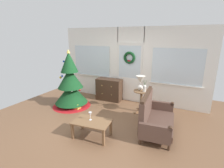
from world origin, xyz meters
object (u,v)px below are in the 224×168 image
Objects in this scene: settee_sofa at (154,117)px; side_table at (141,97)px; christmas_tree at (71,86)px; dresser_cabinet at (109,89)px; table_lamp at (140,81)px; flower_vase at (145,88)px; wine_glass at (90,114)px; coffee_table at (92,124)px; gift_box at (77,106)px.

settee_sofa reaches higher than side_table.
settee_sofa is at bearing -7.57° from christmas_tree.
table_lamp is at bearing -19.98° from dresser_cabinet.
christmas_tree is at bearing -129.89° from dresser_cabinet.
flower_vase reaches higher than dresser_cabinet.
settee_sofa is 4.28× the size of flower_vase.
flower_vase reaches higher than wine_glass.
settee_sofa is (2.80, -0.37, -0.31)m from christmas_tree.
dresser_cabinet is 1.48m from table_lamp.
side_table is 3.50× the size of wine_glass.
coffee_table is (1.59, -1.25, -0.35)m from christmas_tree.
coffee_table is 4.62× the size of gift_box.
side_table is at bearing -20.66° from dresser_cabinet.
side_table is (2.22, 0.54, -0.20)m from christmas_tree.
coffee_table is at bearing -72.67° from dresser_cabinet.
wine_glass is 1.65m from gift_box.
gift_box is at bearing -162.00° from flower_vase.
table_lamp is at bearing 123.95° from settee_sofa.
dresser_cabinet is (0.88, 1.05, -0.30)m from christmas_tree.
christmas_tree is at bearing 141.73° from wine_glass.
dresser_cabinet reaches higher than wine_glass.
side_table is 1.55× the size of table_lamp.
christmas_tree is 2.10× the size of coffee_table.
christmas_tree reaches higher than table_lamp.
flower_vase is (0.10, -0.06, 0.31)m from side_table.
side_table is at bearing 149.04° from flower_vase.
settee_sofa is 1.49m from coffee_table.
table_lamp is 1.26× the size of flower_vase.
dresser_cabinet is 2.08× the size of table_lamp.
table_lamp reaches higher than side_table.
side_table is at bearing -33.69° from table_lamp.
wine_glass is at bearing -114.84° from flower_vase.
flower_vase reaches higher than gift_box.
wine_glass is (-1.27, -0.84, 0.16)m from settee_sofa.
gift_box is at bearing 139.10° from coffee_table.
settee_sofa is 3.41× the size of table_lamp.
dresser_cabinet is at bearing 160.02° from table_lamp.
table_lamp reaches higher than settee_sofa.
wine_glass is at bearing -73.78° from dresser_cabinet.
settee_sofa is 1.29m from table_lamp.
table_lamp is (2.16, 0.58, 0.28)m from christmas_tree.
dresser_cabinet is 2.41m from coffee_table.
christmas_tree reaches higher than gift_box.
dresser_cabinet is 0.61× the size of settee_sofa.
table_lamp is at bearing 22.21° from gift_box.
dresser_cabinet is at bearing 159.34° from side_table.
table_lamp is at bearing 147.99° from flower_vase.
table_lamp is (-0.06, 0.04, 0.48)m from side_table.
gift_box is (-1.88, -0.70, -0.39)m from side_table.
coffee_table is at bearing -109.11° from side_table.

